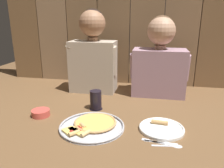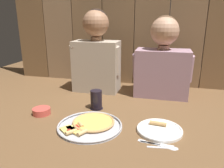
{
  "view_description": "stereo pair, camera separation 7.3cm",
  "coord_description": "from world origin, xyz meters",
  "px_view_note": "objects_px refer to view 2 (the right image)",
  "views": [
    {
      "loc": [
        0.2,
        -1.11,
        0.56
      ],
      "look_at": [
        -0.03,
        0.1,
        0.18
      ],
      "focal_mm": 34.87,
      "sensor_mm": 36.0,
      "label": 1
    },
    {
      "loc": [
        0.27,
        -1.1,
        0.56
      ],
      "look_at": [
        -0.03,
        0.1,
        0.18
      ],
      "focal_mm": 34.87,
      "sensor_mm": 36.0,
      "label": 2
    }
  ],
  "objects_px": {
    "dinner_plate": "(159,130)",
    "diner_left": "(96,52)",
    "pizza_tray": "(90,125)",
    "drinking_glass": "(96,100)",
    "diner_right": "(163,59)",
    "dipping_bowl": "(42,111)"
  },
  "relations": [
    {
      "from": "dinner_plate",
      "to": "drinking_glass",
      "type": "height_order",
      "value": "drinking_glass"
    },
    {
      "from": "diner_right",
      "to": "dinner_plate",
      "type": "bearing_deg",
      "value": -88.33
    },
    {
      "from": "drinking_glass",
      "to": "diner_right",
      "type": "xyz_separation_m",
      "value": [
        0.39,
        0.36,
        0.21
      ]
    },
    {
      "from": "pizza_tray",
      "to": "diner_left",
      "type": "height_order",
      "value": "diner_left"
    },
    {
      "from": "diner_right",
      "to": "pizza_tray",
      "type": "bearing_deg",
      "value": -120.2
    },
    {
      "from": "dipping_bowl",
      "to": "diner_left",
      "type": "distance_m",
      "value": 0.62
    },
    {
      "from": "dinner_plate",
      "to": "dipping_bowl",
      "type": "relative_size",
      "value": 2.19
    },
    {
      "from": "dinner_plate",
      "to": "diner_right",
      "type": "xyz_separation_m",
      "value": [
        -0.02,
        0.56,
        0.26
      ]
    },
    {
      "from": "dipping_bowl",
      "to": "diner_right",
      "type": "relative_size",
      "value": 0.18
    },
    {
      "from": "dinner_plate",
      "to": "diner_right",
      "type": "relative_size",
      "value": 0.41
    },
    {
      "from": "diner_left",
      "to": "diner_right",
      "type": "distance_m",
      "value": 0.5
    },
    {
      "from": "dinner_plate",
      "to": "diner_left",
      "type": "bearing_deg",
      "value": 132.84
    },
    {
      "from": "pizza_tray",
      "to": "diner_left",
      "type": "bearing_deg",
      "value": 104.64
    },
    {
      "from": "drinking_glass",
      "to": "dinner_plate",
      "type": "bearing_deg",
      "value": -26.17
    },
    {
      "from": "pizza_tray",
      "to": "dinner_plate",
      "type": "bearing_deg",
      "value": 5.7
    },
    {
      "from": "pizza_tray",
      "to": "diner_left",
      "type": "xyz_separation_m",
      "value": [
        -0.15,
        0.59,
        0.29
      ]
    },
    {
      "from": "diner_right",
      "to": "dipping_bowl",
      "type": "bearing_deg",
      "value": -142.68
    },
    {
      "from": "drinking_glass",
      "to": "dipping_bowl",
      "type": "distance_m",
      "value": 0.34
    },
    {
      "from": "pizza_tray",
      "to": "drinking_glass",
      "type": "relative_size",
      "value": 2.83
    },
    {
      "from": "dinner_plate",
      "to": "diner_left",
      "type": "height_order",
      "value": "diner_left"
    },
    {
      "from": "dinner_plate",
      "to": "dipping_bowl",
      "type": "xyz_separation_m",
      "value": [
        -0.7,
        0.04,
        0.01
      ]
    },
    {
      "from": "dinner_plate",
      "to": "diner_right",
      "type": "bearing_deg",
      "value": 91.67
    }
  ]
}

